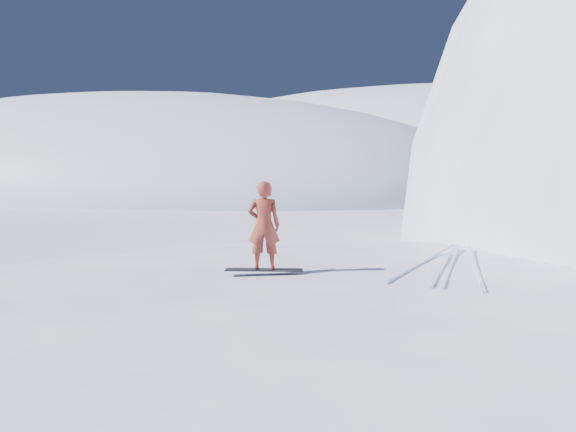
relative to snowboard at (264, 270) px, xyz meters
The scene contains 9 objects.
ground 4.16m from the snowboard, 19.67° to the right, with size 400.00×400.00×0.00m, color white.
near_ridge 5.18m from the snowboard, 23.96° to the left, with size 36.00×28.00×4.80m, color white.
far_ridge_a 89.08m from the snowboard, 138.62° to the left, with size 120.00×70.00×28.00m, color white.
far_ridge_c 114.94m from the snowboard, 108.68° to the left, with size 140.00×90.00×36.00m, color white.
wind_bumps 3.70m from the snowboard, 20.44° to the left, with size 16.00×14.40×1.00m.
snowboard is the anchor object (origin of this frame).
snowboarder 0.97m from the snowboard, ahead, with size 0.69×0.46×1.90m, color maroon.
vapor_plume 78.93m from the snowboard, 148.61° to the left, with size 10.50×8.40×7.35m, color white.
board_tracks 4.40m from the snowboard, 44.99° to the left, with size 2.36×5.99×0.04m.
Camera 1 is at (4.32, -10.29, 4.88)m, focal length 40.00 mm.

